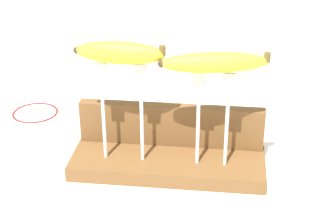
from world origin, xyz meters
name	(u,v)px	position (x,y,z in m)	size (l,w,h in m)	color
ground_plane	(168,169)	(0.00, 0.00, 0.00)	(3.00, 3.00, 0.00)	silver
wooden_board	(168,163)	(0.00, 0.00, 0.01)	(0.38, 0.14, 0.03)	brown
board_backstop	(171,125)	(0.00, 0.05, 0.07)	(0.38, 0.03, 0.09)	brown
fork_stand_left	(122,104)	(-0.09, -0.01, 0.15)	(0.10, 0.01, 0.20)	silver
fork_stand_right	(213,111)	(0.09, -0.01, 0.14)	(0.08, 0.01, 0.19)	silver
banana_raised_left	(120,53)	(-0.09, -0.01, 0.25)	(0.17, 0.05, 0.04)	yellow
banana_raised_right	(215,62)	(0.09, -0.01, 0.24)	(0.20, 0.08, 0.04)	yellow
wire_coil	(35,112)	(-0.35, 0.21, 0.00)	(0.11, 0.11, 0.01)	red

